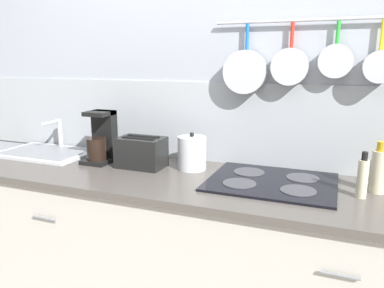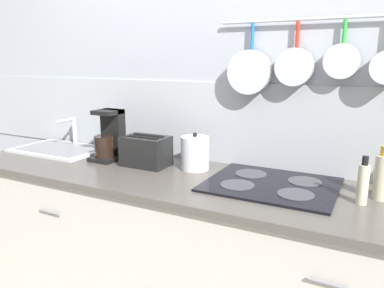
% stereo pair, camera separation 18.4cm
% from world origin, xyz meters
% --- Properties ---
extents(wall_back, '(7.20, 0.16, 2.60)m').
position_xyz_m(wall_back, '(0.00, 0.37, 1.27)').
color(wall_back, '#999EA8').
rests_on(wall_back, ground_plane).
extents(cabinet_base, '(2.76, 0.65, 0.86)m').
position_xyz_m(cabinet_base, '(0.00, -0.00, 0.43)').
color(cabinet_base, '#B7B2A8').
rests_on(cabinet_base, ground_plane).
extents(countertop, '(2.80, 0.67, 0.03)m').
position_xyz_m(countertop, '(0.00, 0.00, 0.88)').
color(countertop, '#4C4742').
rests_on(countertop, cabinet_base).
extents(sink_basin, '(0.58, 0.38, 0.20)m').
position_xyz_m(sink_basin, '(-1.07, 0.13, 0.91)').
color(sink_basin, '#B7BABF').
rests_on(sink_basin, countertop).
extents(coffee_maker, '(0.15, 0.19, 0.30)m').
position_xyz_m(coffee_maker, '(-0.64, 0.11, 1.02)').
color(coffee_maker, black).
rests_on(coffee_maker, countertop).
extents(toaster, '(0.27, 0.17, 0.17)m').
position_xyz_m(toaster, '(-0.36, 0.09, 0.98)').
color(toaster, black).
rests_on(toaster, countertop).
extents(kettle, '(0.15, 0.15, 0.20)m').
position_xyz_m(kettle, '(-0.09, 0.15, 0.98)').
color(kettle, '#B7BABF').
rests_on(kettle, countertop).
extents(cooktop, '(0.60, 0.49, 0.01)m').
position_xyz_m(cooktop, '(0.36, 0.07, 0.90)').
color(cooktop, black).
rests_on(cooktop, countertop).
extents(bottle_hot_sauce, '(0.05, 0.05, 0.20)m').
position_xyz_m(bottle_hot_sauce, '(0.75, 0.02, 0.98)').
color(bottle_hot_sauce, '#BFB799').
rests_on(bottle_hot_sauce, countertop).
extents(bottle_sesame_oil, '(0.07, 0.07, 0.23)m').
position_xyz_m(bottle_sesame_oil, '(0.82, 0.12, 1.00)').
color(bottle_sesame_oil, '#BFB799').
rests_on(bottle_sesame_oil, countertop).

